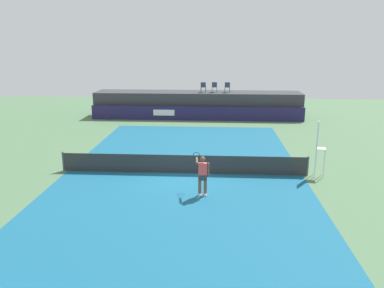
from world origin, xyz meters
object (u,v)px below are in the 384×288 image
Objects in this scene: spectator_chair_center at (227,87)px; tennis_player at (202,174)px; umpire_chair at (319,145)px; net_post_near at (63,161)px; spectator_chair_far_left at (203,87)px; spectator_chair_left at (214,87)px; net_post_far at (308,166)px; tennis_ball at (148,159)px.

spectator_chair_center reaches higher than tennis_player.
umpire_chair is 2.76× the size of net_post_near.
spectator_chair_far_left is 0.97m from spectator_chair_left.
spectator_chair_far_left is 0.32× the size of umpire_chair.
spectator_chair_center reaches higher than net_post_near.
net_post_far reaches higher than tennis_ball.
tennis_player is (-5.58, -2.86, -0.63)m from umpire_chair.
umpire_chair reaches higher than tennis_ball.
net_post_far is at bearing -14.45° from tennis_ball.
spectator_chair_left is 1.00× the size of spectator_chair_center.
tennis_ball is at bearing -110.18° from spectator_chair_center.
spectator_chair_far_left and spectator_chair_left have the same top height.
spectator_chair_far_left is 13.06× the size of tennis_ball.
net_post_far is (4.74, -15.06, -2.19)m from spectator_chair_left.
spectator_chair_left reaches higher than tennis_ball.
tennis_ball is at bearing -101.75° from spectator_chair_far_left.
net_post_far is at bearing -177.85° from umpire_chair.
net_post_far is at bearing -72.53° from spectator_chair_left.
umpire_chair is 6.31m from tennis_player.
spectator_chair_center is 14.00m from tennis_ball.
net_post_near is at bearing -179.92° from umpire_chair.
net_post_near is 14.71× the size of tennis_ball.
net_post_far is (-0.46, -0.02, -1.09)m from umpire_chair.
tennis_player is at bearing -150.93° from net_post_far.
spectator_chair_left is at bearing 88.78° from tennis_player.
net_post_far is at bearing 0.00° from net_post_near.
spectator_chair_left is at bearing 109.08° from umpire_chair.
tennis_ball is at bearing -105.71° from spectator_chair_left.
net_post_far is (12.40, 0.00, 0.00)m from net_post_near.
spectator_chair_center is at bearing 85.23° from tennis_player.
spectator_chair_center is 13.06× the size of tennis_ball.
net_post_far is 5.88m from tennis_player.
tennis_player is 6.04m from tennis_ball.
spectator_chair_center is 15.65m from net_post_far.
umpire_chair is (5.20, -15.04, -1.11)m from spectator_chair_left.
spectator_chair_center is at bearing 2.61° from spectator_chair_far_left.
umpire_chair is (4.09, -15.04, -1.11)m from spectator_chair_center.
spectator_chair_center is at bearing 105.20° from umpire_chair.
tennis_ball is (-3.63, -12.90, -2.66)m from spectator_chair_left.
umpire_chair is 40.59× the size of tennis_ball.
net_post_near is (-7.66, -15.06, -2.19)m from spectator_chair_left.
net_post_near is 0.56× the size of tennis_player.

